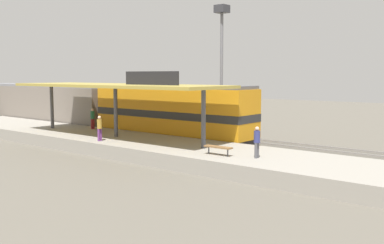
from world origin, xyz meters
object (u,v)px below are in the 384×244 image
object	(u,v)px
locomotive	(171,113)
person_boarding	(93,117)
platform_bench	(218,147)
passenger_carriage_front	(43,104)
person_waiting	(100,127)
light_mast	(222,42)
person_walking	(257,141)

from	to	relation	value
locomotive	person_boarding	world-z (taller)	locomotive
platform_bench	passenger_carriage_front	distance (m)	27.50
locomotive	person_waiting	xyz separation A→B (m)	(-6.72, 0.53, -0.56)
light_mast	person_boarding	world-z (taller)	light_mast
person_waiting	locomotive	bearing A→B (deg)	-4.53
passenger_carriage_front	person_walking	bearing A→B (deg)	-100.53
platform_bench	locomotive	xyz separation A→B (m)	(6.00, 8.82, 1.07)
passenger_carriage_front	person_boarding	xyz separation A→B (m)	(-2.78, -11.73, -0.46)
locomotive	light_mast	world-z (taller)	light_mast
light_mast	person_walking	bearing A→B (deg)	-138.54
person_walking	platform_bench	bearing A→B (deg)	106.39
person_boarding	locomotive	bearing A→B (deg)	-66.08
platform_bench	light_mast	size ratio (longest dim) A/B	0.15
person_waiting	person_boarding	distance (m)	6.96
platform_bench	locomotive	size ratio (longest dim) A/B	0.12
platform_bench	passenger_carriage_front	world-z (taller)	passenger_carriage_front
person_walking	person_boarding	world-z (taller)	same
locomotive	light_mast	xyz separation A→B (m)	(7.80, 0.72, 5.99)
passenger_carriage_front	person_waiting	bearing A→B (deg)	-111.05
person_waiting	person_walking	xyz separation A→B (m)	(1.34, -11.46, 0.00)
light_mast	locomotive	bearing A→B (deg)	-174.76
light_mast	platform_bench	bearing A→B (deg)	-145.37
locomotive	passenger_carriage_front	distance (m)	18.00
person_waiting	person_walking	size ratio (longest dim) A/B	1.00
person_walking	person_waiting	bearing A→B (deg)	96.68
platform_bench	person_waiting	bearing A→B (deg)	94.41
passenger_carriage_front	person_boarding	bearing A→B (deg)	-103.34
person_boarding	person_waiting	bearing A→B (deg)	-124.48
platform_bench	light_mast	xyz separation A→B (m)	(13.80, 9.53, 7.05)
platform_bench	person_boarding	bearing A→B (deg)	77.95
locomotive	person_boarding	distance (m)	6.88
person_waiting	light_mast	bearing A→B (deg)	0.72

